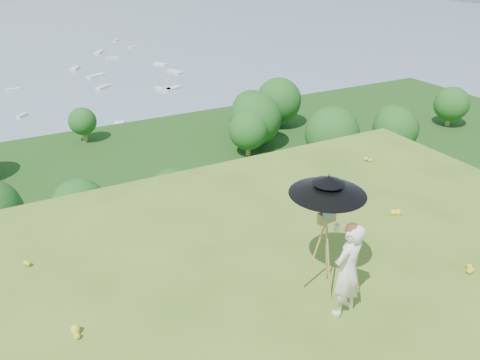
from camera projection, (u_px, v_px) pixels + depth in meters
forest_slope at (94, 327)px, 47.02m from camera, size 140.00×56.00×22.00m
shoreline_tier at (50, 211)px, 81.84m from camera, size 170.00×28.00×8.00m
slope_trees at (72, 206)px, 40.81m from camera, size 110.00×50.00×6.00m
harbor_town at (43, 177)px, 78.95m from camera, size 110.00×22.00×5.00m
wildflowers at (348, 350)px, 6.57m from camera, size 10.00×10.50×0.12m
painter at (348, 270)px, 7.01m from camera, size 0.66×0.52×1.60m
field_easel at (324, 248)px, 7.49m from camera, size 0.65×0.65×1.61m
sun_umbrella at (327, 197)px, 7.11m from camera, size 1.23×1.23×0.79m
painter_cap at (353, 227)px, 6.67m from camera, size 0.22×0.26×0.10m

